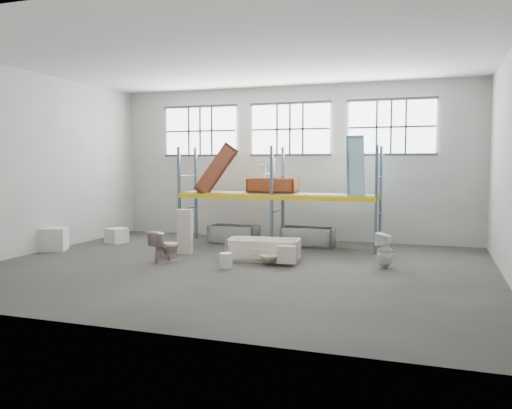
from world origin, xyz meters
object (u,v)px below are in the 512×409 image
at_px(steel_tub_left, 234,234).
at_px(rust_tub_flat, 272,186).
at_px(toilet_white, 385,250).
at_px(toilet_beige, 165,246).
at_px(bathtub_beige, 264,250).
at_px(carton_near, 52,239).
at_px(cistern_tall, 185,231).
at_px(blue_tub_upright, 355,167).
at_px(steel_tub_right, 308,237).
at_px(bucket, 226,260).

relative_size(steel_tub_left, rust_tub_flat, 1.02).
xyz_separation_m(toilet_white, steel_tub_left, (-4.83, 2.43, -0.15)).
bearing_deg(toilet_beige, steel_tub_left, -76.99).
relative_size(toilet_white, steel_tub_left, 0.56).
bearing_deg(steel_tub_left, bathtub_beige, -53.59).
relative_size(bathtub_beige, carton_near, 2.43).
xyz_separation_m(cistern_tall, blue_tub_upright, (4.33, 2.26, 1.78)).
bearing_deg(cistern_tall, bathtub_beige, -18.51).
relative_size(toilet_white, blue_tub_upright, 0.48).
relative_size(toilet_beige, rust_tub_flat, 0.54).
distance_m(rust_tub_flat, carton_near, 6.60).
bearing_deg(cistern_tall, rust_tub_flat, 37.14).
relative_size(bathtub_beige, toilet_white, 2.18).
relative_size(cistern_tall, toilet_white, 1.46).
distance_m(steel_tub_right, carton_near, 7.45).
bearing_deg(cistern_tall, toilet_white, -16.17).
height_order(toilet_beige, toilet_white, toilet_white).
height_order(bathtub_beige, carton_near, carton_near).
height_order(steel_tub_right, carton_near, carton_near).
distance_m(cistern_tall, steel_tub_right, 3.78).
bearing_deg(carton_near, rust_tub_flat, 27.98).
height_order(cistern_tall, rust_tub_flat, rust_tub_flat).
relative_size(bathtub_beige, cistern_tall, 1.50).
height_order(bathtub_beige, toilet_beige, toilet_beige).
height_order(steel_tub_right, rust_tub_flat, rust_tub_flat).
bearing_deg(toilet_beige, bathtub_beige, -133.62).
xyz_separation_m(toilet_beige, blue_tub_upright, (4.25, 3.51, 1.99)).
bearing_deg(blue_tub_upright, rust_tub_flat, 179.90).
bearing_deg(cistern_tall, steel_tub_left, 61.19).
xyz_separation_m(cistern_tall, toilet_white, (5.42, -0.23, -0.19)).
distance_m(toilet_beige, carton_near, 3.95).
relative_size(toilet_beige, blue_tub_upright, 0.46).
relative_size(cistern_tall, steel_tub_right, 0.79).
relative_size(toilet_beige, steel_tub_left, 0.53).
relative_size(cistern_tall, steel_tub_left, 0.81).
relative_size(steel_tub_right, blue_tub_upright, 0.89).
bearing_deg(blue_tub_upright, bathtub_beige, -128.82).
bearing_deg(bucket, toilet_beige, 173.60).
relative_size(toilet_beige, bucket, 2.27).
bearing_deg(toilet_white, steel_tub_left, -100.08).
relative_size(toilet_beige, toilet_white, 0.95).
height_order(bucket, carton_near, carton_near).
distance_m(rust_tub_flat, bucket, 4.06).
xyz_separation_m(toilet_beige, carton_near, (-3.92, 0.50, -0.08)).
distance_m(steel_tub_left, blue_tub_upright, 4.30).
bearing_deg(toilet_white, bucket, -54.59).
relative_size(steel_tub_left, bucket, 4.27).
distance_m(cistern_tall, steel_tub_left, 2.31).
height_order(steel_tub_left, rust_tub_flat, rust_tub_flat).
bearing_deg(toilet_beige, cistern_tall, -64.89).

